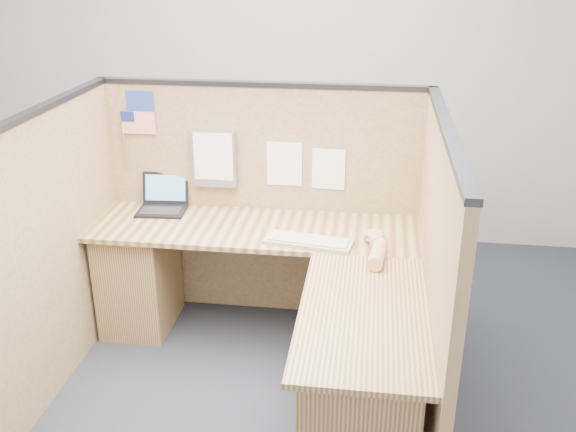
# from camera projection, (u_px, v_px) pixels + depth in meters

# --- Properties ---
(floor) EXTENTS (5.00, 5.00, 0.00)m
(floor) POSITION_uv_depth(u_px,v_px,m) (234.00, 399.00, 3.48)
(floor) COLOR #1F212C
(floor) RESTS_ON ground
(wall_back) EXTENTS (5.00, 0.00, 5.00)m
(wall_back) POSITION_uv_depth(u_px,v_px,m) (290.00, 68.00, 4.99)
(wall_back) COLOR #9FA2A5
(wall_back) RESTS_ON floor
(cubicle_partitions) EXTENTS (2.06, 1.83, 1.53)m
(cubicle_partitions) POSITION_uv_depth(u_px,v_px,m) (246.00, 238.00, 3.57)
(cubicle_partitions) COLOR brown
(cubicle_partitions) RESTS_ON floor
(l_desk) EXTENTS (1.95, 1.75, 0.73)m
(l_desk) POSITION_uv_depth(u_px,v_px,m) (275.00, 312.00, 3.56)
(l_desk) COLOR brown
(l_desk) RESTS_ON floor
(laptop) EXTENTS (0.31, 0.30, 0.21)m
(laptop) POSITION_uv_depth(u_px,v_px,m) (164.00, 201.00, 4.06)
(laptop) COLOR black
(laptop) RESTS_ON l_desk
(keyboard) EXTENTS (0.51, 0.24, 0.03)m
(keyboard) POSITION_uv_depth(u_px,v_px,m) (309.00, 241.00, 3.59)
(keyboard) COLOR gray
(keyboard) RESTS_ON l_desk
(mouse) EXTENTS (0.13, 0.10, 0.05)m
(mouse) POSITION_uv_depth(u_px,v_px,m) (375.00, 239.00, 3.60)
(mouse) COLOR #B5B5B9
(mouse) RESTS_ON l_desk
(hand_forearm) EXTENTS (0.12, 0.42, 0.09)m
(hand_forearm) POSITION_uv_depth(u_px,v_px,m) (377.00, 248.00, 3.45)
(hand_forearm) COLOR tan
(hand_forearm) RESTS_ON l_desk
(blue_poster) EXTENTS (0.18, 0.02, 0.24)m
(blue_poster) POSITION_uv_depth(u_px,v_px,m) (140.00, 110.00, 3.94)
(blue_poster) COLOR #223D9F
(blue_poster) RESTS_ON cubicle_partitions
(american_flag) EXTENTS (0.22, 0.01, 0.37)m
(american_flag) POSITION_uv_depth(u_px,v_px,m) (134.00, 125.00, 3.97)
(american_flag) COLOR olive
(american_flag) RESTS_ON cubicle_partitions
(file_holder) EXTENTS (0.28, 0.05, 0.36)m
(file_holder) POSITION_uv_depth(u_px,v_px,m) (214.00, 159.00, 3.97)
(file_holder) COLOR slate
(file_holder) RESTS_ON cubicle_partitions
(paper_left) EXTENTS (0.22, 0.00, 0.28)m
(paper_left) POSITION_uv_depth(u_px,v_px,m) (284.00, 164.00, 3.95)
(paper_left) COLOR white
(paper_left) RESTS_ON cubicle_partitions
(paper_right) EXTENTS (0.20, 0.01, 0.26)m
(paper_right) POSITION_uv_depth(u_px,v_px,m) (329.00, 169.00, 3.92)
(paper_right) COLOR white
(paper_right) RESTS_ON cubicle_partitions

